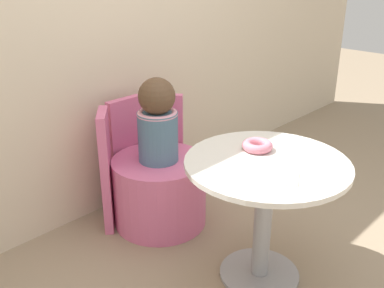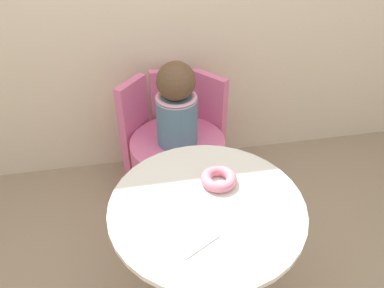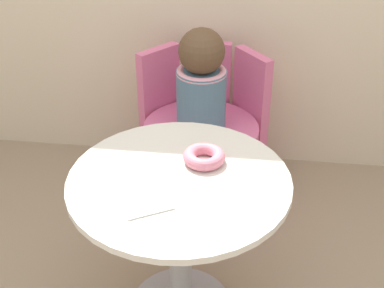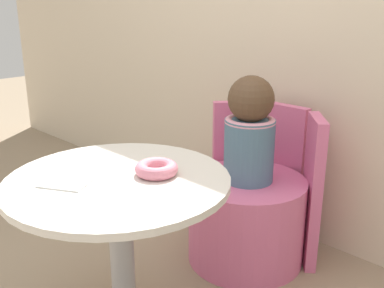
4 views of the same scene
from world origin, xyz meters
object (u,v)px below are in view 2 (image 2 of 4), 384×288
round_table (206,231)px  child_figure (176,106)px  tub_chair (178,168)px  donut (219,179)px

round_table → child_figure: (-0.01, 0.75, 0.17)m
tub_chair → child_figure: 0.45m
round_table → donut: (0.07, 0.11, 0.18)m
round_table → donut: 0.23m
child_figure → tub_chair: bearing=97.3°
round_table → donut: donut is taller
child_figure → round_table: bearing=-89.3°
round_table → child_figure: size_ratio=1.57×
child_figure → donut: 0.64m
round_table → child_figure: child_figure is taller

